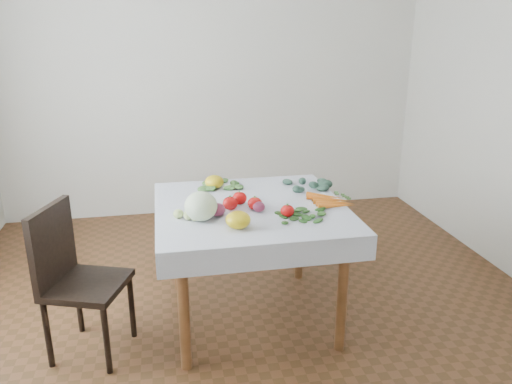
# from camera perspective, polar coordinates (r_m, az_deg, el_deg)

# --- Properties ---
(ground) EXTENTS (4.00, 4.00, 0.00)m
(ground) POSITION_cam_1_polar(r_m,az_deg,el_deg) (3.33, -0.58, -13.89)
(ground) COLOR #58331C
(back_wall) EXTENTS (4.00, 0.04, 2.70)m
(back_wall) POSITION_cam_1_polar(r_m,az_deg,el_deg) (4.81, -5.08, 13.31)
(back_wall) COLOR silver
(back_wall) RESTS_ON ground
(table) EXTENTS (1.00, 1.00, 0.75)m
(table) POSITION_cam_1_polar(r_m,az_deg,el_deg) (3.03, -0.62, -3.39)
(table) COLOR brown
(table) RESTS_ON ground
(tablecloth) EXTENTS (1.12, 1.12, 0.01)m
(tablecloth) POSITION_cam_1_polar(r_m,az_deg,el_deg) (2.99, -0.63, -1.62)
(tablecloth) COLOR white
(tablecloth) RESTS_ON table
(chair) EXTENTS (0.51, 0.51, 0.87)m
(chair) POSITION_cam_1_polar(r_m,az_deg,el_deg) (2.95, -20.28, -8.51)
(chair) COLOR black
(chair) RESTS_ON ground
(cabbage) EXTENTS (0.24, 0.24, 0.16)m
(cabbage) POSITION_cam_1_polar(r_m,az_deg,el_deg) (2.76, -6.31, -1.61)
(cabbage) COLOR #DFF2CA
(cabbage) RESTS_ON tablecloth
(tomato_a) EXTENTS (0.11, 0.11, 0.08)m
(tomato_a) POSITION_cam_1_polar(r_m,az_deg,el_deg) (2.92, -2.97, -1.29)
(tomato_a) COLOR #B90C0C
(tomato_a) RESTS_ON tablecloth
(tomato_b) EXTENTS (0.11, 0.11, 0.08)m
(tomato_b) POSITION_cam_1_polar(r_m,az_deg,el_deg) (2.92, -0.14, -1.32)
(tomato_b) COLOR #B90C0C
(tomato_b) RESTS_ON tablecloth
(tomato_c) EXTENTS (0.12, 0.12, 0.08)m
(tomato_c) POSITION_cam_1_polar(r_m,az_deg,el_deg) (3.00, -1.89, -0.71)
(tomato_c) COLOR #B90C0C
(tomato_c) RESTS_ON tablecloth
(tomato_d) EXTENTS (0.10, 0.10, 0.07)m
(tomato_d) POSITION_cam_1_polar(r_m,az_deg,el_deg) (2.82, 3.61, -2.16)
(tomato_d) COLOR #B90C0C
(tomato_d) RESTS_ON tablecloth
(heirloom_back) EXTENTS (0.15, 0.15, 0.09)m
(heirloom_back) POSITION_cam_1_polar(r_m,az_deg,el_deg) (3.31, -4.79, 1.18)
(heirloom_back) COLOR yellow
(heirloom_back) RESTS_ON tablecloth
(heirloom_front) EXTENTS (0.16, 0.16, 0.09)m
(heirloom_front) POSITION_cam_1_polar(r_m,az_deg,el_deg) (2.65, -2.06, -3.19)
(heirloom_front) COLOR yellow
(heirloom_front) RESTS_ON tablecloth
(onion_a) EXTENTS (0.11, 0.11, 0.08)m
(onion_a) POSITION_cam_1_polar(r_m,az_deg,el_deg) (2.83, -4.44, -2.02)
(onion_a) COLOR #601B3F
(onion_a) RESTS_ON tablecloth
(onion_b) EXTENTS (0.07, 0.07, 0.06)m
(onion_b) POSITION_cam_1_polar(r_m,az_deg,el_deg) (2.88, 0.33, -1.70)
(onion_b) COLOR #601B3F
(onion_b) RESTS_ON tablecloth
(tomatillo_cluster) EXTENTS (0.19, 0.11, 0.05)m
(tomatillo_cluster) POSITION_cam_1_polar(r_m,az_deg,el_deg) (2.81, -8.23, -2.58)
(tomatillo_cluster) COLOR #C9DB7E
(tomatillo_cluster) RESTS_ON tablecloth
(carrot_bunch) EXTENTS (0.23, 0.28, 0.03)m
(carrot_bunch) POSITION_cam_1_polar(r_m,az_deg,el_deg) (3.05, 8.45, -1.01)
(carrot_bunch) COLOR orange
(carrot_bunch) RESTS_ON tablecloth
(kale_bunch) EXTENTS (0.27, 0.26, 0.04)m
(kale_bunch) POSITION_cam_1_polar(r_m,az_deg,el_deg) (3.36, 6.28, 0.94)
(kale_bunch) COLOR #355646
(kale_bunch) RESTS_ON tablecloth
(basil_bunch) EXTENTS (0.30, 0.24, 0.01)m
(basil_bunch) POSITION_cam_1_polar(r_m,az_deg,el_deg) (2.83, 5.45, -2.68)
(basil_bunch) COLOR #23561B
(basil_bunch) RESTS_ON tablecloth
(dill_bunch) EXTENTS (0.27, 0.19, 0.03)m
(dill_bunch) POSITION_cam_1_polar(r_m,az_deg,el_deg) (3.35, -4.20, 0.84)
(dill_bunch) COLOR #427837
(dill_bunch) RESTS_ON tablecloth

